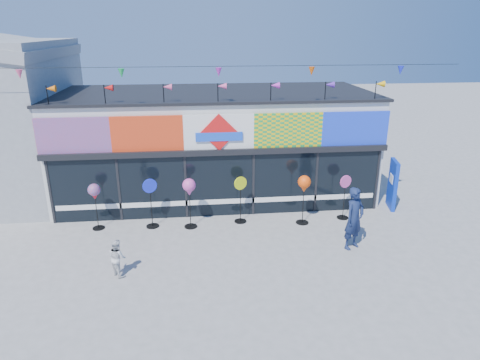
{
  "coord_description": "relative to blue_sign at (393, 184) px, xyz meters",
  "views": [
    {
      "loc": [
        -0.83,
        -10.81,
        6.44
      ],
      "look_at": [
        0.57,
        2.0,
        1.84
      ],
      "focal_mm": 32.0,
      "sensor_mm": 36.0,
      "label": 1
    }
  ],
  "objects": [
    {
      "name": "ground",
      "position": [
        -6.46,
        -3.44,
        -0.93
      ],
      "size": [
        80.0,
        80.0,
        0.0
      ],
      "primitive_type": "plane",
      "color": "gray",
      "rests_on": "ground"
    },
    {
      "name": "kite_shop",
      "position": [
        -6.46,
        2.5,
        1.12
      ],
      "size": [
        16.0,
        5.7,
        5.31
      ],
      "color": "silver",
      "rests_on": "ground"
    },
    {
      "name": "blue_sign",
      "position": [
        0.0,
        0.0,
        0.0
      ],
      "size": [
        0.33,
        0.93,
        1.85
      ],
      "rotation": [
        0.0,
        0.0,
        -0.21
      ],
      "color": "#0B2FB1",
      "rests_on": "ground"
    },
    {
      "name": "spinner_0",
      "position": [
        -10.65,
        -0.67,
        0.36
      ],
      "size": [
        0.41,
        0.41,
        1.61
      ],
      "color": "black",
      "rests_on": "ground"
    },
    {
      "name": "spinner_1",
      "position": [
        -8.84,
        -0.72,
        -0.01
      ],
      "size": [
        0.46,
        0.44,
        1.73
      ],
      "color": "black",
      "rests_on": "ground"
    },
    {
      "name": "spinner_2",
      "position": [
        -7.53,
        -0.89,
        0.47
      ],
      "size": [
        0.44,
        0.44,
        1.75
      ],
      "color": "black",
      "rests_on": "ground"
    },
    {
      "name": "spinner_3",
      "position": [
        -5.79,
        -0.65,
        -0.05
      ],
      "size": [
        0.45,
        0.43,
        1.67
      ],
      "color": "black",
      "rests_on": "ground"
    },
    {
      "name": "spinner_4",
      "position": [
        -3.66,
        -0.99,
        0.47
      ],
      "size": [
        0.44,
        0.44,
        1.75
      ],
      "color": "black",
      "rests_on": "ground"
    },
    {
      "name": "spinner_5",
      "position": [
        -2.12,
        -0.75,
        -0.07
      ],
      "size": [
        0.44,
        0.41,
        1.62
      ],
      "color": "black",
      "rests_on": "ground"
    },
    {
      "name": "adult_man",
      "position": [
        -2.56,
        -2.89,
        0.05
      ],
      "size": [
        0.86,
        0.77,
        1.97
      ],
      "primitive_type": "imported",
      "rotation": [
        0.0,
        0.0,
        0.54
      ],
      "color": "#162247",
      "rests_on": "ground"
    },
    {
      "name": "child",
      "position": [
        -9.51,
        -3.69,
        -0.4
      ],
      "size": [
        0.55,
        0.59,
        1.06
      ],
      "primitive_type": "imported",
      "rotation": [
        0.0,
        0.0,
        2.24
      ],
      "color": "silver",
      "rests_on": "ground"
    }
  ]
}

